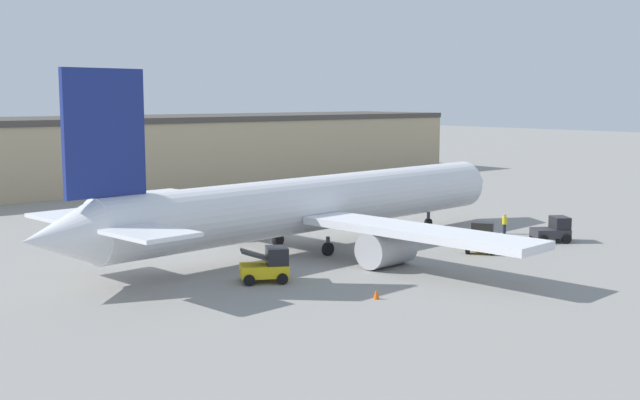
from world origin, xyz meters
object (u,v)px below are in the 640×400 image
Objects in this scene: airplane at (309,205)px; baggage_tug at (553,230)px; ground_crew_worker at (504,223)px; safety_cone_near at (376,294)px; belt_loader_truck at (268,265)px; pushback_tug at (482,238)px.

airplane is 18.88m from baggage_tug.
airplane reaches higher than ground_crew_worker.
ground_crew_worker is 2.98× the size of safety_cone_near.
belt_loader_truck reaches higher than baggage_tug.
airplane is at bearing 66.33° from belt_loader_truck.
airplane is 13.24× the size of belt_loader_truck.
baggage_tug reaches higher than ground_crew_worker.
airplane is 79.76× the size of safety_cone_near.
ground_crew_worker is 0.50× the size of baggage_tug.
airplane is 16.99m from ground_crew_worker.
belt_loader_truck is 7.48m from safety_cone_near.
pushback_tug reaches higher than safety_cone_near.
safety_cone_near is at bearing -44.77° from belt_loader_truck.
baggage_tug is at bearing 9.91° from safety_cone_near.
airplane is 13.10× the size of pushback_tug.
baggage_tug is 5.99× the size of safety_cone_near.
belt_loader_truck is at bearing -153.19° from baggage_tug.
belt_loader_truck is (-8.36, -6.28, -2.24)m from airplane.
baggage_tug is 0.98× the size of pushback_tug.
airplane is 15.15m from safety_cone_near.
baggage_tug reaches higher than safety_cone_near.
pushback_tug is (-7.27, 1.03, 0.06)m from baggage_tug.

